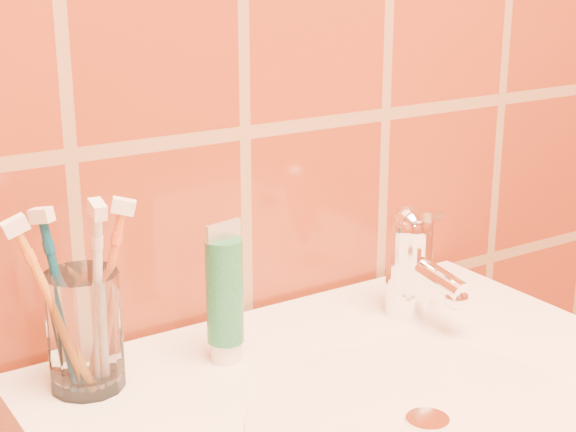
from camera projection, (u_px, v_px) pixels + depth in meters
glass_tumbler at (84, 331)px, 0.77m from camera, size 0.08×0.08×0.11m
toothpaste_tube at (225, 297)px, 0.81m from camera, size 0.04×0.03×0.14m
faucet at (412, 257)px, 0.92m from camera, size 0.05×0.11×0.12m
toothbrush_0 at (98, 298)px, 0.75m from camera, size 0.03×0.10×0.19m
toothbrush_1 at (106, 293)px, 0.77m from camera, size 0.10×0.09×0.18m
toothbrush_2 at (55, 309)px, 0.74m from camera, size 0.08×0.08×0.17m
toothbrush_3 at (62, 302)px, 0.76m from camera, size 0.08×0.09×0.18m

